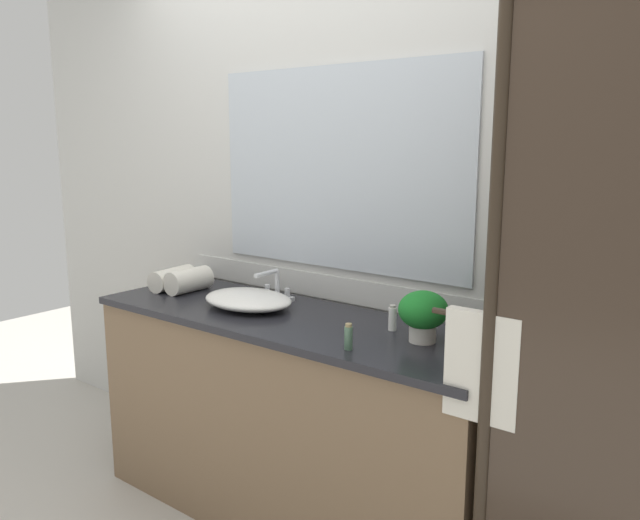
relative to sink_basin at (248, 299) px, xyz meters
The scene contains 12 objects.
ground_plane 0.96m from the sink_basin, ahead, with size 8.00×8.00×0.00m, color #B7B2A8.
wall_back_with_mirror 0.56m from the sink_basin, 56.60° to the left, with size 4.40×0.06×2.60m.
vanity_cabinet 0.54m from the sink_basin, ahead, with size 1.80×0.58×0.90m.
shower_enclosure 1.52m from the sink_basin, ahead, with size 1.20×0.59×2.00m.
sink_basin is the anchor object (origin of this frame).
faucet 0.17m from the sink_basin, 90.00° to the left, with size 0.17×0.16×0.14m.
potted_plant 0.82m from the sink_basin, ahead, with size 0.18×0.18×0.18m.
soap_dish 1.02m from the sink_basin, ahead, with size 0.10×0.07×0.04m.
amenity_bottle_lotion 0.68m from the sink_basin, 15.92° to the right, with size 0.03×0.03×0.09m.
amenity_bottle_body_wash 0.66m from the sink_basin, ahead, with size 0.03×0.03×0.10m.
rolled_towel_near_edge 0.53m from the sink_basin, behind, with size 0.10×0.10×0.23m, color silver.
rolled_towel_middle 0.42m from the sink_basin, behind, with size 0.11×0.11×0.22m, color silver.
Camera 1 is at (1.60, -1.88, 1.60)m, focal length 35.32 mm.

